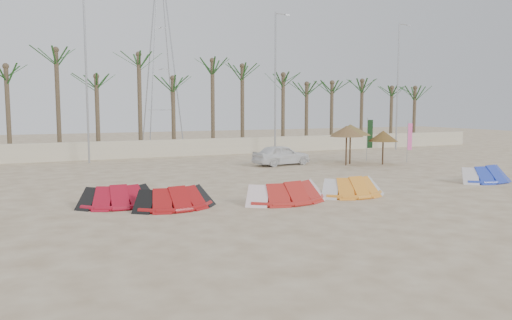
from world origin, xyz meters
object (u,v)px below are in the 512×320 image
kite_red_left (117,195)px  kite_orange (350,186)px  kite_red_mid (173,197)px  car (281,155)px  parasol_right (350,130)px  parasol_mid (383,136)px  kite_blue (482,173)px  parasol_left (347,131)px  kite_red_right (284,190)px

kite_red_left → kite_orange: 9.58m
kite_red_left → kite_red_mid: (1.88, -1.20, 0.00)m
car → parasol_right: bearing=-113.1°
kite_red_mid → car: car is taller
parasol_mid → parasol_right: 2.15m
kite_red_left → parasol_right: (16.37, 8.11, 1.85)m
kite_orange → kite_blue: bearing=4.4°
kite_blue → parasol_right: parasol_right is taller
parasol_left → kite_red_left: bearing=-154.5°
kite_blue → kite_red_left: bearing=176.4°
kite_red_mid → kite_blue: (16.08, 0.06, 0.00)m
kite_red_mid → kite_red_right: same height
kite_red_mid → parasol_right: bearing=32.7°
kite_red_mid → parasol_right: 17.33m
kite_red_left → parasol_mid: (18.07, 6.85, 1.46)m
kite_orange → car: size_ratio=0.76×
kite_red_mid → kite_orange: bearing=-4.5°
kite_red_left → car: car is taller
kite_red_left → parasol_right: 18.36m
kite_red_mid → kite_blue: size_ratio=0.95×
parasol_mid → parasol_right: (-1.70, 1.26, 0.39)m
kite_red_left → kite_blue: (17.96, -1.14, 0.00)m
parasol_left → car: size_ratio=0.66×
parasol_right → car: bearing=164.7°
parasol_right → parasol_left: bearing=-139.3°
kite_red_right → kite_orange: size_ratio=1.28×
parasol_right → car: (-4.49, 1.23, -1.60)m
parasol_left → parasol_right: size_ratio=0.95×
parasol_mid → kite_red_mid: bearing=-153.6°
kite_red_mid → car: (10.01, 10.54, 0.24)m
parasol_left → parasol_mid: (2.45, -0.62, -0.34)m
parasol_left → parasol_right: bearing=40.7°
kite_red_right → car: 12.41m
kite_red_mid → car: 14.54m
kite_red_mid → parasol_left: bearing=32.2°
kite_red_left → parasol_mid: 19.38m
kite_blue → parasol_mid: parasol_mid is taller
parasol_mid → parasol_right: bearing=143.4°
kite_red_right → parasol_left: bearing=44.6°
parasol_left → parasol_mid: 2.55m
kite_red_right → kite_red_left: bearing=164.6°
kite_blue → kite_red_mid: bearing=-179.8°
car → kite_orange: bearing=159.7°
kite_blue → parasol_mid: bearing=89.2°
parasol_mid → kite_blue: bearing=-90.8°
parasol_right → parasol_mid: bearing=-36.6°
kite_red_left → car: 15.12m
kite_red_mid → kite_blue: same height
kite_red_mid → kite_blue: bearing=0.2°
kite_orange → kite_blue: size_ratio=0.87×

